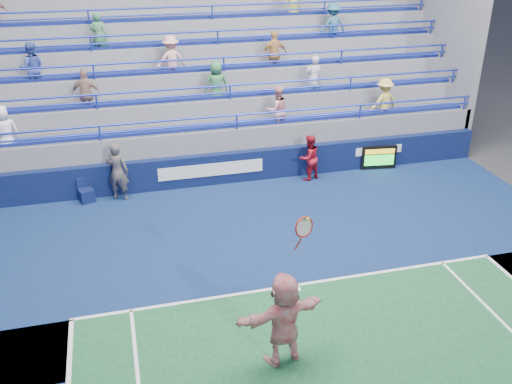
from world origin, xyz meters
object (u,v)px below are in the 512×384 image
object	(u,v)px
ball_girl	(309,158)
serve_speed_board	(379,158)
tennis_player	(284,319)
line_judge	(118,171)
judge_chair	(87,194)

from	to	relation	value
ball_girl	serve_speed_board	bearing A→B (deg)	163.22
ball_girl	tennis_player	bearing A→B (deg)	46.25
serve_speed_board	line_judge	xyz separation A→B (m)	(-9.26, -0.15, 0.53)
serve_speed_board	line_judge	world-z (taller)	line_judge
judge_chair	line_judge	distance (m)	1.29
tennis_player	ball_girl	bearing A→B (deg)	67.49
serve_speed_board	ball_girl	xyz separation A→B (m)	(-2.78, -0.22, 0.37)
serve_speed_board	tennis_player	world-z (taller)	tennis_player
tennis_player	line_judge	bearing A→B (deg)	109.21
ball_girl	line_judge	bearing A→B (deg)	-21.89
judge_chair	tennis_player	xyz separation A→B (m)	(4.03, -8.61, 0.80)
tennis_player	ball_girl	xyz separation A→B (m)	(3.51, 8.46, -0.23)
judge_chair	tennis_player	size ratio (longest dim) A/B	0.23
tennis_player	line_judge	xyz separation A→B (m)	(-2.97, 8.53, -0.07)
serve_speed_board	judge_chair	world-z (taller)	serve_speed_board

